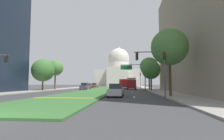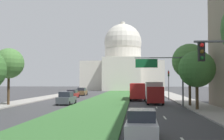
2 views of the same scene
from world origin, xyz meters
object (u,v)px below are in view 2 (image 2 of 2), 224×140
Objects in this scene: traffic_light_far_right at (169,81)px; sedan_lead_stopped at (142,125)px; sedan_midblock at (66,99)px; box_truck_delivery at (154,92)px; capitol_building at (123,65)px; city_bus at (137,90)px; overhead_guide_sign at (164,70)px; street_tree_right_mid at (197,69)px; street_tree_right_far at (190,61)px; sedan_distant at (72,94)px; street_tree_left_far at (9,63)px; sedan_far_horizon at (82,92)px.

sedan_lead_stopped is at bearing -98.81° from traffic_light_far_right.
box_truck_delivery is (12.46, 2.32, 0.82)m from sedan_midblock.
capitol_building is 60.69m from city_bus.
overhead_guide_sign is (-2.13, -14.16, 1.36)m from traffic_light_far_right.
traffic_light_far_right is at bearing 93.72° from street_tree_right_mid.
traffic_light_far_right is 0.80× the size of overhead_guide_sign.
traffic_light_far_right is at bearing -14.91° from city_bus.
overhead_guide_sign reaches higher than sedan_lead_stopped.
overhead_guide_sign is 6.52m from box_truck_delivery.
street_tree_right_far is 1.29× the size of box_truck_delivery.
sedan_distant is 0.43× the size of city_bus.
city_bus is at bearing 50.48° from sedan_midblock.
sedan_distant is (4.85, 18.56, -4.94)m from street_tree_left_far.
box_truck_delivery is at bearing 113.79° from street_tree_right_mid.
city_bus is at bearing 165.09° from traffic_light_far_right.
street_tree_left_far reaches higher than sedan_distant.
sedan_midblock is at bearing 112.57° from sedan_lead_stopped.
box_truck_delivery is at bearing 98.88° from overhead_guide_sign.
box_truck_delivery is (7.48, -69.85, -7.89)m from capitol_building.
street_tree_left_far is 23.06m from city_bus.
traffic_light_far_right is (10.51, -61.41, -6.25)m from capitol_building.
sedan_lead_stopped is 42.46m from sedan_distant.
box_truck_delivery is at bearing -109.75° from traffic_light_far_right.
sedan_midblock reaches higher than sedan_distant.
sedan_distant is 10.91m from sedan_far_horizon.
traffic_light_far_right is 5.82m from city_bus.
city_bus is at bearing -17.98° from sedan_distant.
traffic_light_far_right is 1.23× the size of sedan_midblock.
box_truck_delivery is 0.58× the size of city_bus.
capitol_building is 3.62× the size of street_tree_right_far.
capitol_building reaches higher than sedan_distant.
street_tree_right_mid is 1.06× the size of box_truck_delivery.
capitol_building is at bearing 99.16° from street_tree_right_far.
street_tree_right_mid is at bearing -92.19° from street_tree_right_far.
overhead_guide_sign is at bearing -98.57° from traffic_light_far_right.
sedan_far_horizon reaches higher than sedan_lead_stopped.
street_tree_left_far is at bearing -99.18° from sedan_far_horizon.
sedan_midblock is (-15.49, -10.76, -2.46)m from traffic_light_far_right.
capitol_building is 7.12× the size of sedan_midblock.
street_tree_right_far reaches higher than traffic_light_far_right.
sedan_midblock is (-4.97, -72.17, -8.71)m from capitol_building.
sedan_lead_stopped reaches higher than sedan_distant.
traffic_light_far_right reaches higher than sedan_far_horizon.
overhead_guide_sign is at bearing -152.57° from street_tree_right_far.
overhead_guide_sign is 1.54× the size of sedan_far_horizon.
street_tree_right_mid is (1.17, -17.96, 1.37)m from traffic_light_far_right.
sedan_far_horizon is 0.38× the size of city_bus.
street_tree_left_far is at bearing -163.23° from sedan_midblock.
capitol_building reaches higher than box_truck_delivery.
capitol_building is 70.69m from box_truck_delivery.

